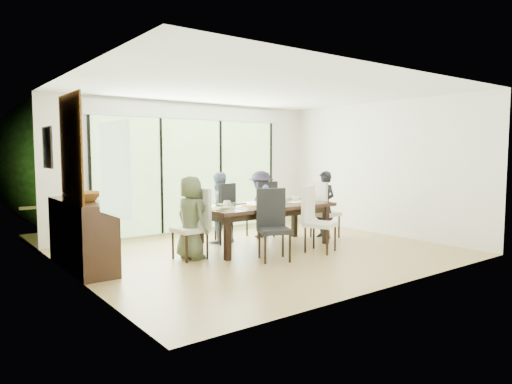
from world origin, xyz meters
TOP-DOWN VIEW (x-y plane):
  - floor at (0.00, 0.00)m, footprint 6.00×5.00m
  - ceiling at (0.00, 0.00)m, footprint 6.00×5.00m
  - wall_back at (0.00, 2.51)m, footprint 6.00×0.02m
  - wall_front at (0.00, -2.51)m, footprint 6.00×0.02m
  - wall_left at (-3.01, 0.00)m, footprint 0.02×5.00m
  - wall_right at (3.01, 0.00)m, footprint 0.02×5.00m
  - glass_doors at (0.00, 2.47)m, footprint 4.20×0.02m
  - blinds_header at (0.00, 2.46)m, footprint 4.40×0.06m
  - mullion_a at (-2.10, 2.46)m, footprint 0.05×0.04m
  - mullion_b at (-0.70, 2.46)m, footprint 0.05×0.04m
  - mullion_c at (0.70, 2.46)m, footprint 0.05×0.04m
  - mullion_d at (2.10, 2.46)m, footprint 0.05×0.04m
  - side_window at (-2.97, -1.20)m, footprint 0.02×0.90m
  - deck at (0.00, 3.40)m, footprint 6.00×1.80m
  - rail_top at (0.00, 4.20)m, footprint 6.00×0.08m
  - foliage_left at (-1.80, 5.20)m, footprint 3.20×3.20m
  - foliage_mid at (0.40, 5.80)m, footprint 4.00×4.00m
  - foliage_right at (2.20, 5.00)m, footprint 2.80×2.80m
  - foliage_far at (-0.60, 6.50)m, footprint 3.60×3.60m
  - table_top at (0.26, 0.33)m, footprint 2.44×1.12m
  - table_apron at (0.26, 0.33)m, footprint 2.24×0.91m
  - table_leg_fl at (-0.82, -0.10)m, footprint 0.09×0.09m
  - table_leg_fr at (1.34, -0.10)m, footprint 0.09×0.09m
  - table_leg_bl at (-0.82, 0.76)m, footprint 0.09×0.09m
  - table_leg_br at (1.34, 0.76)m, footprint 0.09×0.09m
  - chair_left_end at (-1.24, 0.33)m, footprint 0.51×0.51m
  - chair_right_end at (1.76, 0.33)m, footprint 0.49×0.49m
  - chair_far_left at (-0.19, 1.18)m, footprint 0.61×0.61m
  - chair_far_right at (0.81, 1.18)m, footprint 0.49×0.49m
  - chair_near_left at (-0.24, -0.54)m, footprint 0.62×0.62m
  - chair_near_right at (0.76, -0.54)m, footprint 0.62×0.62m
  - person_left_end at (-1.22, 0.33)m, footprint 0.46×0.66m
  - person_right_end at (1.74, 0.33)m, footprint 0.39×0.61m
  - person_far_left at (-0.19, 1.16)m, footprint 0.62×0.40m
  - person_far_right at (0.81, 1.16)m, footprint 0.68×0.51m
  - placemat_left at (-0.69, 0.33)m, footprint 0.45×0.33m
  - placemat_right at (1.21, 0.33)m, footprint 0.45×0.33m
  - placemat_far_l at (-0.19, 0.73)m, footprint 0.45×0.33m
  - placemat_far_r at (0.81, 0.73)m, footprint 0.45×0.33m
  - placemat_paper at (-0.29, 0.03)m, footprint 0.45×0.33m
  - tablet_far_l at (-0.09, 0.68)m, footprint 0.26×0.18m
  - tablet_far_r at (0.76, 0.68)m, footprint 0.24×0.17m
  - papers at (0.96, 0.28)m, footprint 0.30×0.22m
  - platter_base at (-0.29, 0.03)m, footprint 0.26×0.26m
  - platter_snacks at (-0.29, 0.03)m, footprint 0.20×0.20m
  - vase at (0.31, 0.38)m, footprint 0.08×0.08m
  - hyacinth_stems at (0.31, 0.38)m, footprint 0.04×0.04m
  - hyacinth_blooms at (0.31, 0.38)m, footprint 0.11×0.11m
  - laptop at (-0.59, 0.23)m, footprint 0.40×0.35m
  - cup_a at (-0.44, 0.48)m, footprint 0.16×0.16m
  - cup_b at (0.41, 0.23)m, footprint 0.14×0.14m
  - cup_c at (1.06, 0.43)m, footprint 0.18×0.18m
  - book at (0.51, 0.38)m, footprint 0.26×0.28m
  - sideboard at (-2.76, 0.76)m, footprint 0.49×1.76m
  - bowl at (-2.76, 0.66)m, footprint 0.52×0.52m
  - candlestick_base at (-2.76, 1.11)m, footprint 0.11×0.11m
  - candlestick_shaft at (-2.76, 1.11)m, footprint 0.03×0.03m
  - candlestick_pan at (-2.76, 1.11)m, footprint 0.11×0.11m
  - candle at (-2.76, 1.11)m, footprint 0.04×0.04m
  - tapestry at (-2.97, 0.40)m, footprint 0.02×1.00m
  - art_frame at (-2.97, 1.70)m, footprint 0.03×0.55m
  - art_canvas at (-2.95, 1.70)m, footprint 0.01×0.45m

SIDE VIEW (x-z plane):
  - deck at x=0.00m, z-range -0.10..0.00m
  - floor at x=0.00m, z-range -0.01..0.00m
  - table_leg_fl at x=-0.82m, z-range 0.00..0.70m
  - table_leg_fr at x=1.34m, z-range 0.00..0.70m
  - table_leg_bl at x=-0.82m, z-range 0.00..0.70m
  - table_leg_br at x=1.34m, z-range 0.00..0.70m
  - sideboard at x=-2.76m, z-range 0.00..0.99m
  - rail_top at x=0.00m, z-range 0.52..0.58m
  - chair_left_end at x=-1.24m, z-range 0.00..1.12m
  - chair_right_end at x=1.76m, z-range 0.00..1.12m
  - chair_far_left at x=-0.19m, z-range 0.00..1.12m
  - chair_far_right at x=0.81m, z-range 0.00..1.12m
  - chair_near_left at x=-0.24m, z-range 0.00..1.12m
  - chair_near_right at x=0.76m, z-range 0.00..1.12m
  - table_apron at x=0.26m, z-range 0.59..0.69m
  - person_left_end at x=-1.22m, z-range 0.00..1.31m
  - person_right_end at x=1.74m, z-range 0.00..1.31m
  - person_far_left at x=-0.19m, z-range 0.00..1.31m
  - person_far_right at x=0.81m, z-range 0.00..1.31m
  - table_top at x=0.26m, z-range 0.70..0.76m
  - papers at x=0.96m, z-range 0.76..0.77m
  - placemat_left at x=-0.69m, z-range 0.76..0.77m
  - placemat_right at x=1.21m, z-range 0.76..0.77m
  - placemat_far_l at x=-0.19m, z-range 0.76..0.77m
  - placemat_far_r at x=0.81m, z-range 0.76..0.77m
  - placemat_paper at x=-0.29m, z-range 0.76..0.77m
  - book at x=0.51m, z-range 0.76..0.78m
  - tablet_far_r at x=0.76m, z-range 0.77..0.78m
  - tablet_far_l at x=-0.09m, z-range 0.77..0.78m
  - laptop at x=-0.59m, z-range 0.76..0.79m
  - platter_base at x=-0.29m, z-range 0.77..0.79m
  - platter_snacks at x=-0.29m, z-range 0.79..0.81m
  - cup_b at x=0.41m, z-range 0.76..0.86m
  - cup_a at x=-0.44m, z-range 0.76..0.86m
  - cup_c at x=1.06m, z-range 0.76..0.86m
  - vase at x=0.31m, z-range 0.76..0.88m
  - hyacinth_stems at x=0.31m, z-range 0.86..1.03m
  - candlestick_base at x=-2.76m, z-range 0.99..1.03m
  - hyacinth_blooms at x=0.31m, z-range 0.99..1.10m
  - bowl at x=-2.76m, z-range 0.99..1.11m
  - glass_doors at x=0.00m, z-range 0.05..2.35m
  - mullion_a at x=-2.10m, z-range 0.05..2.35m
  - mullion_b at x=-0.70m, z-range 0.05..2.35m
  - mullion_c at x=0.70m, z-range 0.05..2.35m
  - mullion_d at x=2.10m, z-range 0.05..2.35m
  - foliage_right at x=2.20m, z-range -0.14..2.66m
  - wall_back at x=0.00m, z-range 0.00..2.70m
  - wall_front at x=0.00m, z-range 0.00..2.70m
  - wall_left at x=-3.01m, z-range 0.00..2.70m
  - wall_right at x=3.01m, z-range 0.00..2.70m
  - foliage_left at x=-1.80m, z-range -0.16..3.04m
  - side_window at x=-2.97m, z-range 1.00..2.00m
  - foliage_far at x=-0.60m, z-range -0.18..3.42m
  - tapestry at x=-2.97m, z-range 0.95..2.45m
  - candlestick_shaft at x=-2.76m, z-range 1.02..2.39m
  - art_frame at x=-2.97m, z-range 1.42..2.08m
  - art_canvas at x=-2.95m, z-range 1.48..2.02m
  - foliage_mid at x=0.40m, z-range -0.20..3.80m
  - candlestick_pan at x=-2.76m, z-range 2.36..2.40m
  - candle at x=-2.76m, z-range 2.39..2.50m
  - blinds_header at x=0.00m, z-range 2.36..2.64m
  - ceiling at x=0.00m, z-range 2.70..2.71m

